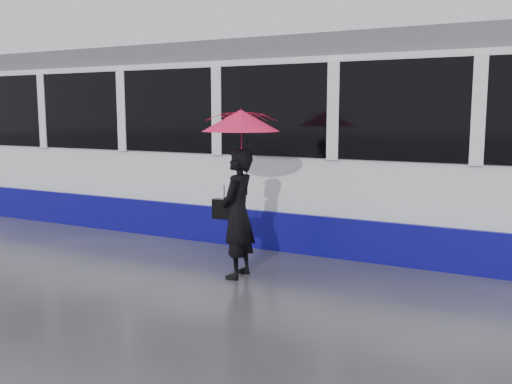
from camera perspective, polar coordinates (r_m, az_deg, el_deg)
The scene contains 5 objects.
ground at distance 8.19m, azimuth -3.96°, elevation -7.47°, with size 90.00×90.00×0.00m, color #2E2E34.
rails at distance 10.33m, azimuth 3.40°, elevation -4.14°, with size 34.00×1.51×0.02m.
woman at distance 7.51m, azimuth -1.83°, elevation -2.17°, with size 0.63×0.41×1.72m, color black.
umbrella at distance 7.37m, azimuth -1.53°, elevation 5.64°, with size 1.10×1.10×1.16m.
handbag at distance 7.63m, azimuth -3.20°, elevation -1.70°, with size 0.32×0.16×0.45m.
Camera 1 is at (4.19, -6.69, 2.19)m, focal length 40.00 mm.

